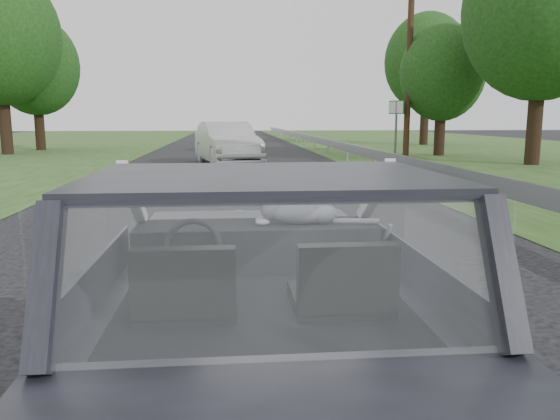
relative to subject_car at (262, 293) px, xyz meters
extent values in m
plane|color=#38383E|center=(0.00, 0.00, -0.72)|extent=(140.00, 140.00, 0.00)
cube|color=black|center=(0.00, 0.00, 0.00)|extent=(1.80, 4.00, 1.45)
cube|color=black|center=(0.00, 0.62, 0.12)|extent=(1.58, 0.45, 0.30)
cube|color=black|center=(-0.40, -0.29, 0.16)|extent=(0.50, 0.72, 0.42)
cube|color=black|center=(0.40, -0.29, 0.16)|extent=(0.50, 0.72, 0.42)
torus|color=black|center=(-0.40, 0.33, 0.20)|extent=(0.36, 0.36, 0.04)
ellipsoid|color=gray|center=(0.29, 0.59, 0.37)|extent=(0.65, 0.23, 0.29)
cube|color=#9FA2A7|center=(4.30, 10.00, -0.15)|extent=(0.05, 90.00, 0.32)
imported|color=silver|center=(-0.23, 16.91, 0.05)|extent=(2.80, 5.01, 1.55)
cube|color=#0F4819|center=(7.29, 21.05, 0.50)|extent=(0.50, 0.93, 2.45)
cylinder|color=black|center=(7.76, 21.00, 3.43)|extent=(0.31, 0.31, 8.31)
camera|label=1|loc=(-0.18, -2.95, 0.98)|focal=35.00mm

